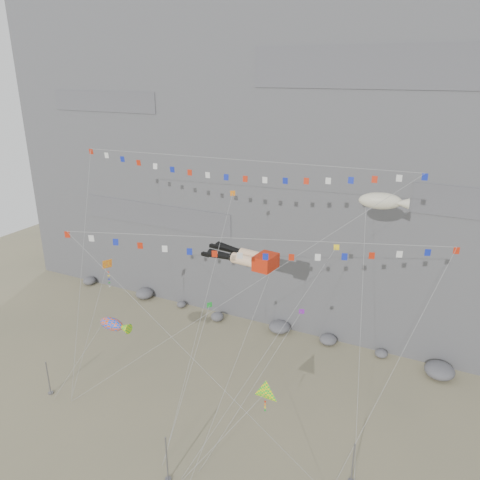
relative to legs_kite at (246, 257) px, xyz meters
The scene contains 17 objects.
ground 15.07m from the legs_kite, 97.00° to the right, with size 120.00×120.00×0.00m, color gray.
cliff 28.36m from the legs_kite, 91.60° to the left, with size 80.00×28.00×50.00m, color slate.
talus_boulders 17.26m from the legs_kite, 93.78° to the left, with size 60.00×3.00×1.20m, color slate, non-canonical shape.
anchor_pole_left 22.55m from the legs_kite, 149.98° to the right, with size 0.12×0.12×3.62m, color slate.
anchor_pole_center 17.56m from the legs_kite, 91.71° to the right, with size 0.12×0.12×4.10m, color slate.
anchor_pole_right 18.55m from the legs_kite, 29.64° to the right, with size 0.12×0.12×3.67m, color slate.
legs_kite is the anchor object (origin of this frame).
flag_banner_upper 8.76m from the legs_kite, 139.75° to the left, with size 31.40×12.38×27.60m.
flag_banner_lower 5.53m from the legs_kite, 57.78° to the right, with size 29.15×10.48×20.04m.
harlequin_kite 14.45m from the legs_kite, 169.11° to the right, with size 1.97×7.49×13.21m.
fish_windsock 13.88m from the legs_kite, 148.21° to the right, with size 7.01×4.16×9.79m.
delta_kite 12.08m from the legs_kite, 55.69° to the right, with size 6.06×5.78×9.75m.
blimp_windsock 12.83m from the legs_kite, 29.60° to the left, with size 4.72×14.21×23.01m.
small_kite_a 5.49m from the legs_kite, 144.05° to the left, with size 1.25×14.24×23.36m.
small_kite_b 7.05m from the legs_kite, 16.60° to the right, with size 5.13×10.38×15.06m.
small_kite_c 6.26m from the legs_kite, 97.58° to the right, with size 1.40×7.23×13.24m.
small_kite_d 7.74m from the legs_kite, 21.78° to the left, with size 7.44×16.35×22.73m.
Camera 1 is at (17.43, -29.33, 29.69)m, focal length 35.00 mm.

